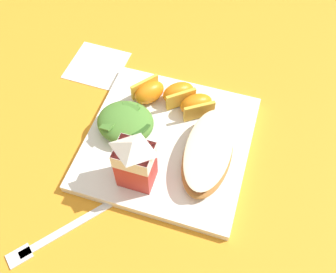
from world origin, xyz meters
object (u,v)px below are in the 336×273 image
green_salad_pile (125,124)px  orange_wedge_front (197,105)px  paper_napkin (97,65)px  milk_carton (135,160)px  white_plate (168,142)px  orange_wedge_middle (179,94)px  metal_fork (56,235)px  cheesy_pizza_bread (208,152)px  orange_wedge_rear (149,92)px

green_salad_pile → orange_wedge_front: same height
green_salad_pile → paper_napkin: bearing=-50.1°
milk_carton → paper_napkin: bearing=-52.8°
white_plate → orange_wedge_middle: (0.01, -0.09, 0.03)m
milk_carton → metal_fork: 0.17m
green_salad_pile → orange_wedge_front: size_ratio=1.43×
green_salad_pile → orange_wedge_middle: 0.12m
orange_wedge_middle → paper_napkin: size_ratio=0.63×
orange_wedge_front → paper_napkin: 0.24m
cheesy_pizza_bread → paper_napkin: size_ratio=1.56×
cheesy_pizza_bread → metal_fork: bearing=45.7°
paper_napkin → metal_fork: (-0.08, 0.35, 0.00)m
milk_carton → orange_wedge_rear: size_ratio=1.58×
cheesy_pizza_bread → milk_carton: 0.13m
cheesy_pizza_bread → milk_carton: milk_carton is taller
metal_fork → orange_wedge_front: bearing=-117.2°
orange_wedge_middle → white_plate: bearing=94.7°
milk_carton → paper_napkin: 0.30m
metal_fork → cheesy_pizza_bread: bearing=-134.3°
cheesy_pizza_bread → orange_wedge_middle: size_ratio=2.48×
orange_wedge_rear → orange_wedge_front: bearing=177.6°
cheesy_pizza_bread → orange_wedge_rear: bearing=-34.5°
cheesy_pizza_bread → green_salad_pile: size_ratio=1.72×
orange_wedge_front → metal_fork: 0.32m
green_salad_pile → milk_carton: size_ratio=0.91×
green_salad_pile → orange_wedge_rear: (-0.02, -0.08, -0.00)m
white_plate → green_salad_pile: 0.08m
white_plate → metal_fork: bearing=61.3°
metal_fork → green_salad_pile: bearing=-100.2°
milk_carton → metal_fork: milk_carton is taller
paper_napkin → green_salad_pile: bearing=129.9°
orange_wedge_middle → metal_fork: orange_wedge_middle is taller
paper_napkin → cheesy_pizza_bread: bearing=150.1°
paper_napkin → orange_wedge_rear: bearing=155.1°
orange_wedge_rear → orange_wedge_middle: bearing=-166.9°
white_plate → milk_carton: (0.02, 0.09, 0.07)m
orange_wedge_middle → orange_wedge_rear: size_ratio=1.00×
orange_wedge_rear → paper_napkin: 0.16m
green_salad_pile → metal_fork: green_salad_pile is taller
milk_carton → orange_wedge_middle: 0.18m
orange_wedge_middle → green_salad_pile: bearing=53.1°
orange_wedge_middle → metal_fork: bearing=70.3°
orange_wedge_middle → paper_napkin: 0.20m
milk_carton → orange_wedge_middle: size_ratio=1.59×
milk_carton → orange_wedge_rear: (0.04, -0.17, -0.04)m
paper_napkin → metal_fork: metal_fork is taller
cheesy_pizza_bread → orange_wedge_front: bearing=-64.1°
orange_wedge_middle → orange_wedge_rear: bearing=13.1°
green_salad_pile → orange_wedge_front: 0.13m
white_plate → cheesy_pizza_bread: bearing=168.0°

